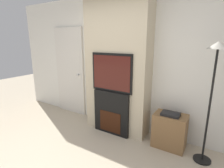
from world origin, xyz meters
TOP-DOWN VIEW (x-y plane):
  - wall_back at (0.00, 2.03)m, footprint 6.00×0.06m
  - chimney_breast at (0.00, 1.81)m, footprint 1.28×0.39m
  - fireplace at (0.00, 1.61)m, footprint 0.75×0.15m
  - television at (0.00, 1.61)m, footprint 0.84×0.07m
  - floor_lamp at (1.63, 1.63)m, footprint 0.28×0.28m
  - media_stand at (1.09, 1.73)m, footprint 0.53×0.36m
  - entry_door at (-1.46, 1.97)m, footprint 0.88×0.09m

SIDE VIEW (x-z plane):
  - media_stand at x=1.09m, z-range -0.02..0.63m
  - fireplace at x=0.00m, z-range 0.00..0.86m
  - entry_door at x=-1.46m, z-range 0.00..2.09m
  - television at x=0.00m, z-range 0.86..1.58m
  - wall_back at x=0.00m, z-range 0.00..2.70m
  - chimney_breast at x=0.00m, z-range 0.00..2.70m
  - floor_lamp at x=1.63m, z-range 0.47..2.26m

